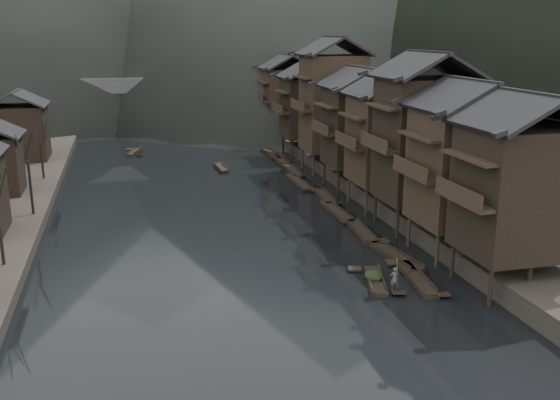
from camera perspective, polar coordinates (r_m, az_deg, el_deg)
name	(u,v)px	position (r m, az deg, el deg)	size (l,w,h in m)	color
water	(239,268)	(46.40, -3.74, -6.21)	(300.00, 300.00, 0.00)	black
right_bank	(424,143)	(94.23, 13.04, 5.07)	(40.00, 200.00, 1.80)	#2D2823
stilt_houses	(366,110)	(66.94, 7.89, 8.17)	(9.00, 67.60, 16.47)	black
moored_sampans	(296,176)	(74.13, 1.51, 2.21)	(2.87, 72.54, 0.47)	black
midriver_boats	(174,159)	(85.06, -9.64, 3.70)	(12.24, 18.57, 0.44)	black
stone_bridge	(166,98)	(115.37, -10.41, 9.14)	(40.00, 6.00, 9.00)	#4C4C4F
hero_sampan	(376,280)	(44.06, 8.75, -7.28)	(2.47, 5.52, 0.44)	black
cargo_heap	(374,271)	(44.02, 8.57, -6.45)	(1.21, 1.58, 0.72)	black
boatman	(395,275)	(42.32, 10.43, -6.80)	(0.59, 0.39, 1.62)	#4C4C4E
bamboo_pole	(399,241)	(41.57, 10.84, -3.73)	(0.06, 0.06, 3.79)	#8C7A51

